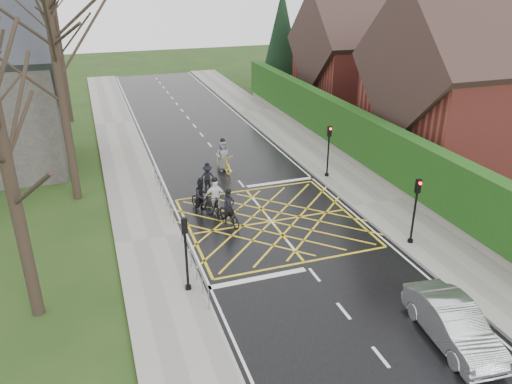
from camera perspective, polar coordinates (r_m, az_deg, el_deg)
ground at (r=24.68m, az=1.77°, el=-3.38°), size 120.00×120.00×0.00m
road at (r=24.68m, az=1.77°, el=-3.37°), size 9.00×80.00×0.01m
sidewalk_right at (r=27.16m, az=13.71°, el=-1.25°), size 3.00×80.00×0.15m
sidewalk_left at (r=23.44m, az=-12.15°, el=-5.34°), size 3.00×80.00×0.15m
stone_wall at (r=32.63m, az=10.88°, el=3.87°), size 0.50×38.00×0.70m
hedge at (r=32.08m, az=11.12°, el=6.80°), size 0.90×38.00×2.80m
house_near at (r=33.95m, az=23.72°, el=10.79°), size 11.80×9.80×11.30m
house_far at (r=45.15m, az=11.72°, el=14.64°), size 9.80×8.80×10.30m
conifer at (r=50.45m, az=2.95°, el=16.75°), size 4.60×4.60×10.00m
tree_front at (r=17.39m, az=-27.04°, el=5.03°), size 7.56×7.56×9.36m
tree_near at (r=26.72m, az=-22.07°, el=14.95°), size 9.24×9.24×11.44m
tree_mid at (r=34.64m, az=-23.65°, el=17.64°), size 10.08×10.08×12.48m
tree_far at (r=42.70m, az=-21.80°, el=16.82°), size 8.40×8.40×10.40m
railing_south at (r=20.25m, az=-7.16°, el=-7.68°), size 0.05×5.04×1.03m
railing_north at (r=26.84m, az=-10.60°, el=0.40°), size 0.05×6.04×1.03m
traffic_light_ne at (r=29.49m, az=8.26°, el=4.57°), size 0.24×0.31×3.21m
traffic_light_se at (r=22.93m, az=17.66°, el=-2.21°), size 0.24×0.31×3.21m
traffic_light_sw at (r=18.89m, az=-7.99°, el=-7.13°), size 0.24×0.31×3.21m
cyclist_rear at (r=24.23m, az=-3.07°, el=-2.38°), size 1.08×1.99×1.84m
cyclist_back at (r=25.56m, az=-6.19°, el=-0.75°), size 1.23×1.91×1.86m
cyclist_mid at (r=28.06m, az=-5.51°, el=1.35°), size 0.96×1.67×1.63m
cyclist_front at (r=25.17m, az=-4.65°, el=-1.00°), size 1.12×2.06×2.02m
cyclist_lead at (r=30.71m, az=-3.76°, el=3.71°), size 1.00×2.21×2.08m
car at (r=18.21m, az=21.59°, el=-13.78°), size 1.89×4.37×1.40m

